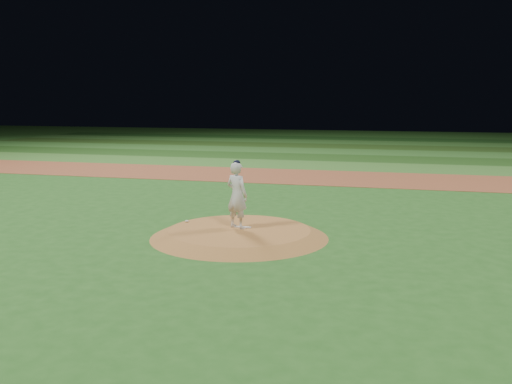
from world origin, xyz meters
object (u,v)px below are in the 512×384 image
at_px(pitching_rubber, 243,227).
at_px(pitcher_on_mound, 237,195).
at_px(pitchers_mound, 239,233).
at_px(rosin_bag, 187,221).

height_order(pitching_rubber, pitcher_on_mound, pitcher_on_mound).
bearing_deg(pitchers_mound, rosin_bag, 164.29).
relative_size(pitchers_mound, pitcher_on_mound, 2.58).
height_order(rosin_bag, pitcher_on_mound, pitcher_on_mound).
bearing_deg(rosin_bag, pitchers_mound, -15.71).
distance_m(pitching_rubber, rosin_bag, 2.00).
bearing_deg(pitchers_mound, pitching_rubber, 84.95).
bearing_deg(pitcher_on_mound, rosin_bag, 168.21).
bearing_deg(pitching_rubber, pitchers_mound, -93.49).
bearing_deg(pitching_rubber, rosin_bag, 173.62).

